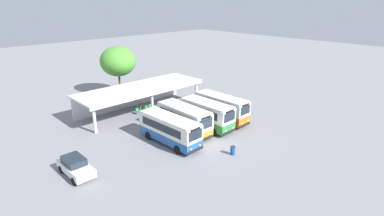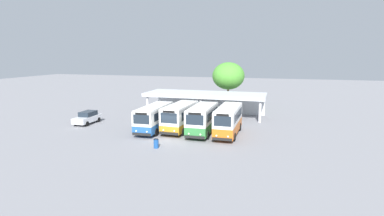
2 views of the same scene
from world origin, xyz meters
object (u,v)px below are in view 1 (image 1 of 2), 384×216
object	(u,v)px
city_bus_second_in_row	(184,119)
waiting_chair_middle_seat	(147,108)
parked_car_flank	(75,166)
waiting_chair_fourth_seat	(151,107)
waiting_chair_end_by_column	(137,111)
city_bus_nearest_orange	(170,129)
city_bus_fourth_amber	(221,107)
litter_bin_apron	(233,150)
waiting_chair_second_from_end	(142,109)
city_bus_middle_cream	(207,114)

from	to	relation	value
city_bus_second_in_row	waiting_chair_middle_seat	distance (m)	8.75
parked_car_flank	waiting_chair_fourth_seat	distance (m)	16.89
city_bus_second_in_row	parked_car_flank	world-z (taller)	city_bus_second_in_row
waiting_chair_end_by_column	waiting_chair_middle_seat	world-z (taller)	same
city_bus_nearest_orange	city_bus_fourth_amber	xyz separation A→B (m)	(8.72, 0.44, 0.12)
city_bus_second_in_row	litter_bin_apron	world-z (taller)	city_bus_second_in_row
city_bus_nearest_orange	city_bus_second_in_row	world-z (taller)	city_bus_second_in_row
waiting_chair_end_by_column	waiting_chair_middle_seat	bearing A→B (deg)	-1.30
waiting_chair_second_from_end	city_bus_middle_cream	bearing A→B (deg)	-74.02
waiting_chair_second_from_end	litter_bin_apron	bearing A→B (deg)	-90.99
city_bus_fourth_amber	waiting_chair_second_from_end	bearing A→B (deg)	121.49
city_bus_middle_cream	litter_bin_apron	size ratio (longest dim) A/B	7.78
waiting_chair_fourth_seat	litter_bin_apron	size ratio (longest dim) A/B	0.96
parked_car_flank	waiting_chair_end_by_column	size ratio (longest dim) A/B	4.90
city_bus_fourth_amber	waiting_chair_middle_seat	size ratio (longest dim) A/B	8.73
waiting_chair_middle_seat	waiting_chair_fourth_seat	bearing A→B (deg)	8.43
parked_car_flank	waiting_chair_middle_seat	distance (m)	16.21
waiting_chair_second_from_end	waiting_chair_fourth_seat	distance (m)	1.47
city_bus_second_in_row	waiting_chair_fourth_seat	distance (m)	8.96
parked_car_flank	waiting_chair_second_from_end	distance (m)	15.63
city_bus_middle_cream	litter_bin_apron	bearing A→B (deg)	-114.91
city_bus_middle_cream	waiting_chair_middle_seat	xyz separation A→B (m)	(-1.97, 9.38, -1.26)
city_bus_fourth_amber	litter_bin_apron	distance (m)	9.03
city_bus_nearest_orange	waiting_chair_middle_seat	size ratio (longest dim) A/B	9.00
city_bus_middle_cream	waiting_chair_fourth_seat	bearing A→B (deg)	97.42
waiting_chair_end_by_column	waiting_chair_middle_seat	xyz separation A→B (m)	(1.47, -0.03, 0.00)
parked_car_flank	waiting_chair_end_by_column	bearing A→B (deg)	35.06
waiting_chair_end_by_column	waiting_chair_second_from_end	world-z (taller)	same
waiting_chair_end_by_column	city_bus_second_in_row	bearing A→B (deg)	-86.45
city_bus_nearest_orange	litter_bin_apron	world-z (taller)	city_bus_nearest_orange
city_bus_fourth_amber	waiting_chair_second_from_end	xyz separation A→B (m)	(-5.61, 9.16, -1.26)
waiting_chair_fourth_seat	litter_bin_apron	world-z (taller)	litter_bin_apron
city_bus_middle_cream	city_bus_fourth_amber	world-z (taller)	city_bus_fourth_amber
city_bus_middle_cream	waiting_chair_middle_seat	world-z (taller)	city_bus_middle_cream
waiting_chair_middle_seat	waiting_chair_fourth_seat	xyz separation A→B (m)	(0.74, 0.11, 0.00)
litter_bin_apron	waiting_chair_end_by_column	bearing A→B (deg)	91.67
city_bus_nearest_orange	waiting_chair_end_by_column	world-z (taller)	city_bus_nearest_orange
city_bus_middle_cream	waiting_chair_middle_seat	size ratio (longest dim) A/B	8.14
city_bus_nearest_orange	waiting_chair_end_by_column	bearing A→B (deg)	76.08
parked_car_flank	waiting_chair_second_from_end	size ratio (longest dim) A/B	4.90
city_bus_nearest_orange	waiting_chair_middle_seat	bearing A→B (deg)	68.04
waiting_chair_second_from_end	waiting_chair_fourth_seat	bearing A→B (deg)	1.17
city_bus_fourth_amber	waiting_chair_end_by_column	size ratio (longest dim) A/B	8.73
waiting_chair_middle_seat	litter_bin_apron	bearing A→B (deg)	-93.66
city_bus_nearest_orange	waiting_chair_fourth_seat	bearing A→B (deg)	64.59
city_bus_fourth_amber	waiting_chair_fourth_seat	world-z (taller)	city_bus_fourth_amber
city_bus_middle_cream	litter_bin_apron	world-z (taller)	city_bus_middle_cream
city_bus_nearest_orange	waiting_chair_second_from_end	size ratio (longest dim) A/B	9.00
city_bus_second_in_row	parked_car_flank	distance (m)	12.85
city_bus_middle_cream	waiting_chair_fourth_seat	distance (m)	9.65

